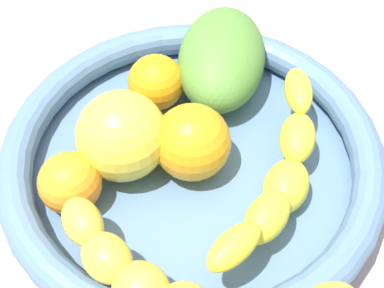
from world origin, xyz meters
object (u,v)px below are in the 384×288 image
at_px(banana_draped_left, 281,175).
at_px(orange_mid_left, 70,183).
at_px(apple_yellow, 122,136).
at_px(fruit_bowl, 192,163).
at_px(mango_green, 222,58).
at_px(orange_mid_right, 196,144).
at_px(orange_front, 156,82).

height_order(banana_draped_left, orange_mid_left, banana_draped_left).
relative_size(banana_draped_left, apple_yellow, 2.42).
relative_size(fruit_bowl, apple_yellow, 4.30).
xyz_separation_m(apple_yellow, mango_green, (0.10, 0.08, -0.01)).
height_order(fruit_bowl, banana_draped_left, banana_draped_left).
bearing_deg(orange_mid_left, apple_yellow, 31.76).
bearing_deg(orange_mid_right, orange_front, 102.74).
height_order(orange_front, apple_yellow, apple_yellow).
bearing_deg(banana_draped_left, orange_mid_left, 169.31).
bearing_deg(fruit_bowl, mango_green, 62.51).
distance_m(banana_draped_left, orange_mid_right, 0.07).
distance_m(orange_front, mango_green, 0.07).
bearing_deg(fruit_bowl, apple_yellow, 165.83).
bearing_deg(banana_draped_left, apple_yellow, 153.06).
bearing_deg(apple_yellow, mango_green, 37.13).
distance_m(orange_mid_left, orange_mid_right, 0.11).
bearing_deg(apple_yellow, orange_front, 59.35).
bearing_deg(orange_front, apple_yellow, -120.65).
relative_size(orange_mid_left, apple_yellow, 0.67).
xyz_separation_m(orange_mid_left, orange_mid_right, (0.10, 0.01, 0.01)).
bearing_deg(mango_green, fruit_bowl, -117.49).
bearing_deg(banana_draped_left, orange_mid_right, 144.20).
relative_size(orange_mid_left, mango_green, 0.40).
distance_m(orange_mid_right, apple_yellow, 0.06).
relative_size(banana_draped_left, mango_green, 1.43).
height_order(orange_mid_left, apple_yellow, apple_yellow).
height_order(fruit_bowl, orange_front, orange_front).
xyz_separation_m(banana_draped_left, orange_mid_right, (-0.06, 0.04, 0.00)).
bearing_deg(mango_green, banana_draped_left, -84.42).
bearing_deg(fruit_bowl, orange_mid_left, -171.81).
distance_m(apple_yellow, mango_green, 0.13).
distance_m(banana_draped_left, orange_front, 0.15).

